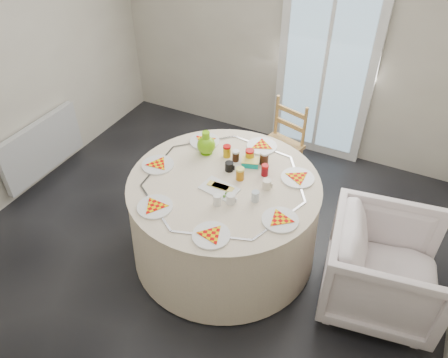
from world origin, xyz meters
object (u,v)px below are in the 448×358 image
at_px(armchair, 385,267).
at_px(radiator, 42,147).
at_px(wooden_chair, 279,143).
at_px(green_pitcher, 206,143).
at_px(table, 224,219).

bearing_deg(armchair, radiator, 80.87).
height_order(wooden_chair, green_pitcher, green_pitcher).
height_order(table, armchair, armchair).
relative_size(radiator, green_pitcher, 4.98).
relative_size(wooden_chair, armchair, 1.05).
xyz_separation_m(radiator, armchair, (3.40, -0.03, 0.01)).
xyz_separation_m(table, armchair, (1.29, 0.06, 0.02)).
xyz_separation_m(armchair, green_pitcher, (-1.60, 0.22, 0.48)).
distance_m(wooden_chair, green_pitcher, 0.99).
height_order(radiator, armchair, armchair).
xyz_separation_m(wooden_chair, green_pitcher, (-0.36, -0.83, 0.40)).
bearing_deg(radiator, green_pitcher, 6.15).
xyz_separation_m(table, green_pitcher, (-0.31, 0.28, 0.49)).
xyz_separation_m(wooden_chair, armchair, (1.24, -1.05, -0.08)).
relative_size(radiator, table, 0.64).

